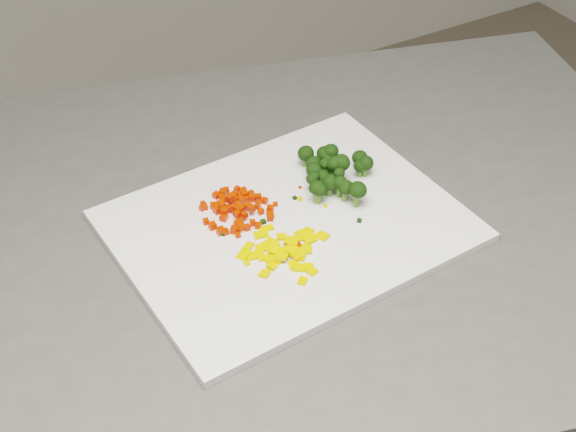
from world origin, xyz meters
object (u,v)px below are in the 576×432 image
pepper_pile (286,249)px  broccoli_pile (336,167)px  cutting_board (288,226)px  counter_block (287,428)px  carrot_pile (235,206)px

pepper_pile → broccoli_pile: 0.15m
pepper_pile → broccoli_pile: size_ratio=0.97×
cutting_board → pepper_pile: 0.06m
pepper_pile → counter_block: bearing=60.9°
counter_block → broccoli_pile: broccoli_pile is taller
pepper_pile → broccoli_pile: (0.12, 0.08, 0.02)m
counter_block → carrot_pile: 0.48m
broccoli_pile → counter_block: bearing=-169.8°
carrot_pile → broccoli_pile: broccoli_pile is taller
cutting_board → broccoli_pile: size_ratio=3.75×
counter_block → broccoli_pile: size_ratio=9.79×
cutting_board → carrot_pile: size_ratio=4.50×
counter_block → pepper_pile: pepper_pile is taller
carrot_pile → pepper_pile: 0.09m
counter_block → cutting_board: bearing=-114.3°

